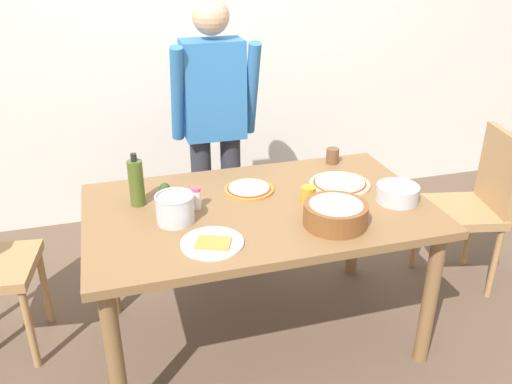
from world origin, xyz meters
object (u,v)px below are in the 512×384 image
Objects in this scene: mixing_bowl_steel at (397,193)px; steel_pot at (175,208)px; dining_table at (259,223)px; cup_orange at (308,195)px; pizza_cooked_on_tray at (250,189)px; chair_wooden_right at (474,201)px; person_cook at (215,122)px; avocado at (165,190)px; cup_small_brown at (332,156)px; plate_with_slice at (212,243)px; olive_oil_bottle at (136,182)px; salt_shaker at (196,198)px; popcorn_bowl at (336,212)px; pizza_raw_on_board at (340,184)px.

steel_pot is (-1.04, 0.09, 0.03)m from mixing_bowl_steel.
dining_table is 18.82× the size of cup_orange.
pizza_cooked_on_tray reaches higher than dining_table.
cup_orange is at bearing -171.27° from chair_wooden_right.
pizza_cooked_on_tray is at bearing 28.12° from steel_pot.
person_cook is 0.61m from pizza_cooked_on_tray.
mixing_bowl_steel is 1.11m from avocado.
cup_small_brown reaches higher than dining_table.
plate_with_slice is 0.53m from olive_oil_bottle.
plate_with_slice is 1.06m from cup_small_brown.
plate_with_slice is 1.50× the size of steel_pot.
mixing_bowl_steel is 0.95m from salt_shaker.
salt_shaker reaches higher than pizza_cooked_on_tray.
steel_pot is 0.27m from avocado.
salt_shaker is (-0.24, -0.70, -0.13)m from person_cook.
salt_shaker is at bearing 169.54° from cup_orange.
olive_oil_bottle is (-0.26, 0.46, 0.11)m from plate_with_slice.
olive_oil_bottle is (-1.19, 0.31, 0.07)m from mixing_bowl_steel.
salt_shaker is at bearing 41.20° from steel_pot.
steel_pot is (-0.11, 0.24, 0.06)m from plate_with_slice.
popcorn_bowl is 4.00× the size of avocado.
salt_shaker is 0.21m from avocado.
pizza_cooked_on_tray is at bearing 88.52° from dining_table.
cup_small_brown is at bearing -31.90° from person_cook.
pizza_raw_on_board reaches higher than dining_table.
pizza_raw_on_board is 1.53× the size of mixing_bowl_steel.
mixing_bowl_steel is 1.23m from olive_oil_bottle.
pizza_cooked_on_tray is 0.54m from plate_with_slice.
plate_with_slice is at bearing -76.06° from avocado.
person_cook is at bearing 127.79° from mixing_bowl_steel.
olive_oil_bottle is 0.80m from cup_orange.
mixing_bowl_steel reaches higher than pizza_raw_on_board.
dining_table is at bearing -86.73° from person_cook.
salt_shaker is at bearing -158.06° from pizza_cooked_on_tray.
cup_orange reaches higher than dining_table.
dining_table is 0.41m from plate_with_slice.
salt_shaker reaches higher than avocado.
pizza_cooked_on_tray is 0.58m from cup_small_brown.
pizza_cooked_on_tray is at bearing 57.77° from plate_with_slice.
chair_wooden_right reaches higher than cup_small_brown.
chair_wooden_right is 13.57× the size of avocado.
pizza_raw_on_board is 1.17× the size of plate_with_slice.
olive_oil_bottle is at bearing 165.41° from mixing_bowl_steel.
popcorn_bowl reaches higher than salt_shaker.
chair_wooden_right is 3.71× the size of olive_oil_bottle.
person_cook is 6.23× the size of plate_with_slice.
chair_wooden_right is 1.75m from avocado.
cup_orange is (0.27, -0.79, -0.14)m from person_cook.
chair_wooden_right is at bearing 20.47° from popcorn_bowl.
cup_small_brown is (0.54, 0.39, 0.13)m from dining_table.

